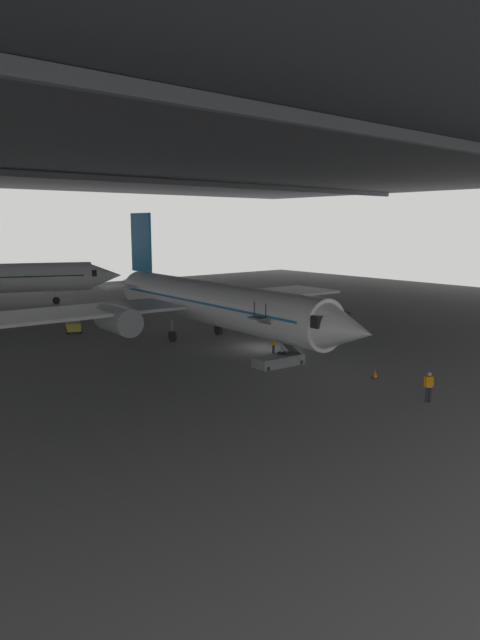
% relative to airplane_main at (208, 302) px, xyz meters
% --- Properties ---
extents(ground_plane, '(110.00, 110.00, 0.00)m').
position_rel_airplane_main_xyz_m(ground_plane, '(1.55, -4.70, -3.31)').
color(ground_plane, slate).
extents(hangar_structure, '(121.00, 99.00, 16.55)m').
position_rel_airplane_main_xyz_m(hangar_structure, '(1.50, 9.05, 12.61)').
color(hangar_structure, '#4C4F54').
rests_on(hangar_structure, ground_plane).
extents(airplane_main, '(32.60, 33.80, 10.70)m').
position_rel_airplane_main_xyz_m(airplane_main, '(0.00, 0.00, 0.00)').
color(airplane_main, white).
rests_on(airplane_main, ground_plane).
extents(boarding_stairs, '(4.10, 1.68, 4.50)m').
position_rel_airplane_main_xyz_m(boarding_stairs, '(-0.98, -9.37, -2.59)').
color(boarding_stairs, slate).
rests_on(boarding_stairs, ground_plane).
extents(crew_worker_near_nose, '(0.43, 0.41, 1.70)m').
position_rel_airplane_main_xyz_m(crew_worker_near_nose, '(-0.14, -20.44, -2.34)').
color(crew_worker_near_nose, '#232838').
rests_on(crew_worker_near_nose, ground_plane).
extents(crew_worker_by_stairs, '(0.49, 0.37, 1.70)m').
position_rel_airplane_main_xyz_m(crew_worker_by_stairs, '(0.63, -7.22, -2.33)').
color(crew_worker_by_stairs, '#232838').
rests_on(crew_worker_by_stairs, ground_plane).
extents(traffic_cone_orange, '(0.36, 0.36, 0.60)m').
position_rel_airplane_main_xyz_m(traffic_cone_orange, '(1.61, -15.62, -3.02)').
color(traffic_cone_orange, black).
rests_on(traffic_cone_orange, ground_plane).
extents(baggage_tug, '(1.88, 2.47, 0.90)m').
position_rel_airplane_main_xyz_m(baggage_tug, '(-6.88, 11.23, -2.78)').
color(baggage_tug, yellow).
rests_on(baggage_tug, ground_plane).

